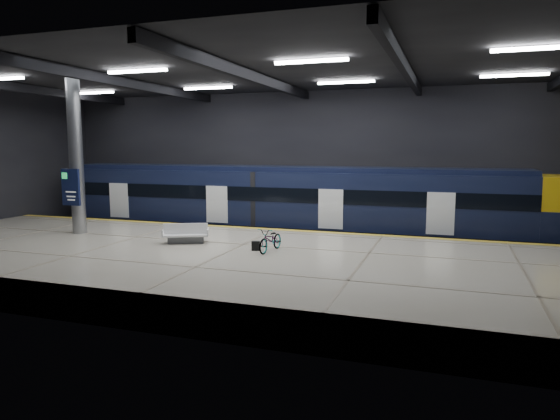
% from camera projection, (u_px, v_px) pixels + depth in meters
% --- Properties ---
extents(ground, '(30.00, 30.00, 0.00)m').
position_uv_depth(ground, '(253.00, 265.00, 20.95)').
color(ground, black).
rests_on(ground, ground).
extents(room_shell, '(30.10, 16.10, 8.05)m').
position_uv_depth(room_shell, '(252.00, 128.00, 20.23)').
color(room_shell, black).
rests_on(room_shell, ground).
extents(platform, '(30.00, 11.00, 1.10)m').
position_uv_depth(platform, '(228.00, 266.00, 18.54)').
color(platform, '#BCB59F').
rests_on(platform, ground).
extents(safety_strip, '(30.00, 0.40, 0.01)m').
position_uv_depth(safety_strip, '(275.00, 229.00, 23.39)').
color(safety_strip, gold).
rests_on(safety_strip, platform).
extents(rails, '(30.00, 1.52, 0.16)m').
position_uv_depth(rails, '(292.00, 240.00, 26.10)').
color(rails, gray).
rests_on(rails, ground).
extents(train, '(29.40, 2.84, 3.79)m').
position_uv_depth(train, '(314.00, 204.00, 25.48)').
color(train, black).
rests_on(train, ground).
extents(bench, '(1.97, 1.44, 0.80)m').
position_uv_depth(bench, '(186.00, 236.00, 20.09)').
color(bench, '#595B60').
rests_on(bench, platform).
extents(bicycle, '(0.79, 1.77, 0.90)m').
position_uv_depth(bicycle, '(271.00, 240.00, 18.44)').
color(bicycle, '#99999E').
rests_on(bicycle, platform).
extents(pannier_bag, '(0.34, 0.25, 0.35)m').
position_uv_depth(pannier_bag, '(256.00, 246.00, 18.67)').
color(pannier_bag, black).
rests_on(pannier_bag, platform).
extents(info_column, '(0.90, 0.78, 6.90)m').
position_uv_depth(info_column, '(76.00, 158.00, 21.99)').
color(info_column, '#9EA0A5').
rests_on(info_column, platform).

